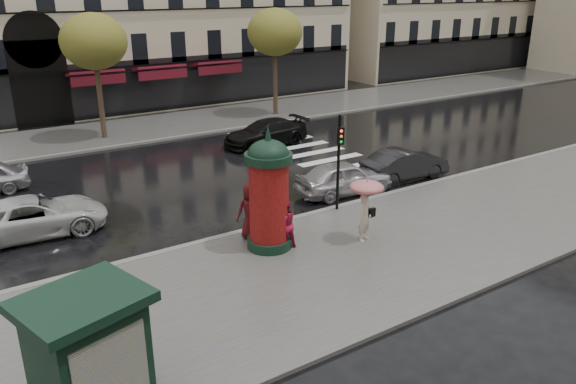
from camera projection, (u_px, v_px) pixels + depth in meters
ground at (338, 255)px, 17.52m from camera, size 160.00×160.00×0.00m
near_sidewalk at (348, 259)px, 17.11m from camera, size 90.00×7.00×0.12m
far_sidewalk at (135, 130)px, 32.40m from camera, size 90.00×6.00×0.12m
near_kerb at (285, 221)px, 19.85m from camera, size 90.00×0.25×0.14m
far_kerb at (153, 141)px, 30.04m from camera, size 90.00×0.25×0.14m
zebra_crossing at (314, 153)px, 28.14m from camera, size 3.60×11.75×0.01m
tree_far_left at (94, 42)px, 28.82m from camera, size 3.40×3.40×6.64m
tree_far_right at (275, 33)px, 34.48m from camera, size 3.40×3.40×6.64m
woman_umbrella at (366, 201)px, 17.78m from camera, size 1.08×1.08×2.08m
woman_red at (285, 224)px, 17.46m from camera, size 0.80×0.63×1.59m
man_burgundy at (250, 211)px, 18.15m from camera, size 0.99×0.74×1.84m
morris_column at (269, 191)px, 17.15m from camera, size 1.46×1.46×3.93m
traffic_light at (339, 154)px, 19.98m from camera, size 0.27×0.35×3.54m
newsstand at (89, 355)px, 10.42m from camera, size 2.55×2.32×2.58m
car_silver at (344, 177)px, 22.42m from camera, size 4.16×2.02×1.37m
car_darkgrey at (405, 164)px, 24.15m from camera, size 4.07×1.59×1.32m
car_white at (34, 216)px, 18.74m from camera, size 4.87×2.54×1.31m
car_black at (266, 133)px, 29.30m from camera, size 4.59×1.87×1.33m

